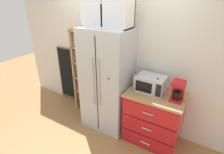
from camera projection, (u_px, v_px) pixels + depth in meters
ground_plane at (107, 123)px, 3.53m from camera, size 10.52×10.52×0.00m
wall_back_cream at (118, 56)px, 3.30m from camera, size 4.84×0.10×2.55m
refrigerator at (107, 80)px, 3.16m from camera, size 0.82×0.65×1.86m
pantry_shelf_column at (86, 70)px, 3.67m from camera, size 0.47×0.31×1.75m
counter_cabinet at (153, 118)px, 2.96m from camera, size 0.91×0.61×0.91m
microwave at (151, 84)px, 2.81m from camera, size 0.44×0.33×0.26m
coffee_maker at (178, 90)px, 2.57m from camera, size 0.17×0.20×0.31m
mug_cream at (158, 90)px, 2.81m from camera, size 0.11×0.08×0.08m
bottle_clear at (135, 81)px, 2.94m from camera, size 0.06×0.06×0.27m
bottle_green at (157, 87)px, 2.72m from camera, size 0.06×0.06×0.27m
upper_cabinet at (108, 3)px, 2.66m from camera, size 0.79×0.32×0.69m
chalkboard_menu at (70, 75)px, 4.08m from camera, size 0.60×0.04×1.26m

